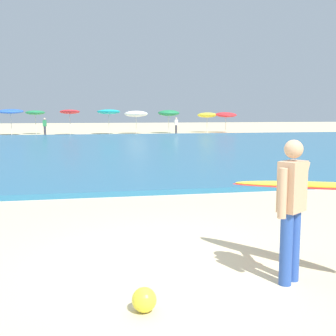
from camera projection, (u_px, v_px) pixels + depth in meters
ground_plane at (167, 262)px, 5.76m from camera, size 160.00×160.00×0.00m
sea at (105, 148)px, 23.90m from camera, size 120.00×28.00×0.14m
surfer_with_board at (301, 196)px, 5.13m from camera, size 1.65×2.15×1.73m
beach_umbrella_0 at (11, 111)px, 37.87m from camera, size 2.24×2.27×2.44m
beach_umbrella_1 at (35, 113)px, 40.02m from camera, size 1.83×1.83×2.27m
beach_umbrella_2 at (70, 112)px, 38.47m from camera, size 1.82×1.85×2.38m
beach_umbrella_3 at (109, 112)px, 39.67m from camera, size 2.17×2.19×2.39m
beach_umbrella_4 at (136, 114)px, 40.72m from camera, size 2.26×2.27×2.23m
beach_umbrella_5 at (169, 113)px, 41.84m from camera, size 2.14×2.15×2.32m
beach_umbrella_6 at (207, 115)px, 43.53m from camera, size 2.01×2.03×2.09m
beach_umbrella_7 at (226, 115)px, 43.25m from camera, size 2.22×2.25×2.16m
beachgoer_near_row_left at (176, 125)px, 40.74m from camera, size 0.32×0.20×1.58m
beachgoer_near_row_mid at (45, 126)px, 37.25m from camera, size 0.32×0.20×1.58m
beach_ball at (144, 300)px, 4.32m from camera, size 0.26×0.26×0.26m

